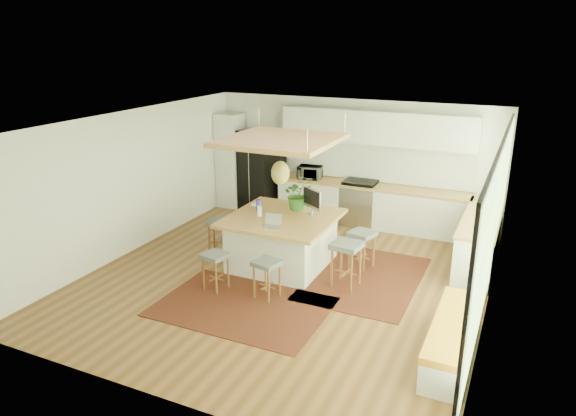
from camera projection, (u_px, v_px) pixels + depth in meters
The scene contains 33 objects.
floor at pixel (286, 278), 9.18m from camera, with size 7.00×7.00×0.00m, color brown.
ceiling at pixel (286, 122), 8.33m from camera, with size 7.00×7.00×0.00m, color white.
wall_back at pixel (353, 160), 11.77m from camera, with size 6.50×6.50×0.00m, color white.
wall_front at pixel (150, 293), 5.74m from camera, with size 6.50×6.50×0.00m, color white.
wall_left at pixel (131, 182), 10.05m from camera, with size 7.00×7.00×0.00m, color white.
wall_right at pixel (495, 233), 7.46m from camera, with size 7.00×7.00×0.00m, color white.
window_wall at pixel (493, 230), 7.46m from camera, with size 0.10×6.20×2.60m, color black, non-canonical shape.
pantry at pixel (231, 161), 12.74m from camera, with size 0.55×0.60×2.25m, color white.
back_counter_base at pixel (370, 206), 11.56m from camera, with size 4.20×0.60×0.88m, color white.
back_counter_top at pixel (371, 186), 11.42m from camera, with size 4.24×0.64×0.05m, color #A77A3B.
backsplash at pixel (376, 163), 11.54m from camera, with size 4.20×0.02×0.80m, color white.
upper_cabinets at pixel (376, 128), 11.15m from camera, with size 4.20×0.34×0.70m, color white.
range at pixel (360, 202), 11.64m from camera, with size 0.76×0.62×1.00m, color #A5A5AA, non-canonical shape.
right_counter_base at pixel (479, 242), 9.60m from camera, with size 0.60×2.50×0.88m, color white.
right_counter_top at pixel (482, 218), 9.45m from camera, with size 0.64×2.54×0.05m, color #A77A3B.
window_bench at pixel (453, 338), 6.89m from camera, with size 0.52×2.00×0.50m, color white, non-canonical shape.
ceiling_panel at pixel (280, 156), 9.00m from camera, with size 1.86×1.86×0.80m, color #A77A3B, non-canonical shape.
rug_near at pixel (242, 306), 8.20m from camera, with size 2.60×1.80×0.01m, color black.
rug_right at pixel (365, 278), 9.16m from camera, with size 1.80×2.60×0.01m, color black.
fridge at pixel (261, 172), 12.47m from camera, with size 0.95×0.74×1.91m, color black, non-canonical shape.
island at pixel (282, 241), 9.57m from camera, with size 1.85×1.85×0.93m, color #A77A3B, non-canonical shape.
stool_near_left at pixel (216, 269), 8.68m from camera, with size 0.37×0.37×0.63m, color #4F5758, non-canonical shape.
stool_near_right at pixel (267, 278), 8.38m from camera, with size 0.38×0.38×0.64m, color #4F5758, non-canonical shape.
stool_right_front at pixel (346, 267), 8.77m from camera, with size 0.46×0.46×0.78m, color #4F5758, non-canonical shape.
stool_right_back at pixel (362, 249), 9.47m from camera, with size 0.41×0.41×0.70m, color #4F5758, non-canonical shape.
stool_left_side at pixel (219, 235), 10.16m from camera, with size 0.39×0.39×0.65m, color #4F5758, non-canonical shape.
laptop at pixel (272, 220), 8.89m from camera, with size 0.29×0.31×0.22m, color #A5A5AA, non-canonical shape.
monitor at pixel (312, 201), 9.45m from camera, with size 0.52×0.19×0.49m, color #A5A5AA, non-canonical shape.
microwave at pixel (310, 171), 11.88m from camera, with size 0.52×0.29×0.35m, color #A5A5AA.
island_plant at pixel (298, 198), 9.74m from camera, with size 0.52×0.58×0.45m, color #1E4C19.
island_bowl at pixel (256, 206), 9.95m from camera, with size 0.19×0.19×0.05m, color white.
island_bottle_0 at pixel (257, 206), 9.70m from camera, with size 0.07×0.07×0.19m, color #3236CA.
island_bottle_1 at pixel (258, 211), 9.42m from camera, with size 0.07×0.07×0.19m, color white.
Camera 1 is at (3.52, -7.56, 4.02)m, focal length 33.01 mm.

